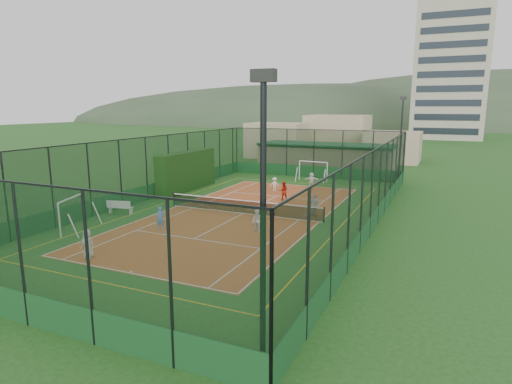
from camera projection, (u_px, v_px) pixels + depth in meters
ground at (243, 214)px, 29.92m from camera, size 300.00×300.00×0.00m
court_slab at (243, 213)px, 29.92m from camera, size 11.17×23.97×0.01m
tennis_net at (243, 206)px, 29.81m from camera, size 11.67×0.12×1.06m
perimeter_fence at (243, 178)px, 29.42m from camera, size 18.12×34.12×5.00m
floodlight_se at (263, 238)px, 10.81m from camera, size 0.60×0.26×8.25m
floodlight_ne at (401, 141)px, 40.52m from camera, size 0.60×0.26×8.25m
clubhouse at (326, 157)px, 49.29m from camera, size 15.20×7.20×3.15m
apartment_tower at (450, 71)px, 95.53m from camera, size 15.00×12.00×30.00m
distant_hills at (413, 125)px, 164.15m from camera, size 200.00×60.00×24.00m
hedge_left at (187, 171)px, 37.99m from camera, size 1.18×7.84×3.43m
white_bench at (120, 207)px, 29.78m from camera, size 1.83×0.91×0.99m
futsal_goal_near at (73, 214)px, 25.74m from camera, size 3.23×1.87×2.01m
futsal_goal_far at (313, 171)px, 42.64m from camera, size 3.09×1.11×1.96m
child_near_left at (87, 244)px, 21.07m from camera, size 0.79×0.60×1.45m
child_near_mid at (161, 218)px, 26.08m from camera, size 0.60×0.52×1.37m
child_near_right at (257, 221)px, 25.38m from camera, size 0.82×0.75×1.38m
child_far_left at (275, 184)px, 37.52m from camera, size 0.92×0.74×1.25m
child_far_right at (315, 206)px, 28.92m from camera, size 0.96×0.71×1.52m
child_far_back at (311, 180)px, 39.39m from camera, size 1.35×0.72×1.39m
coach at (283, 191)px, 33.98m from camera, size 0.90×0.82×1.50m
tennis_balls at (230, 206)px, 31.98m from camera, size 3.65×1.66×0.07m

